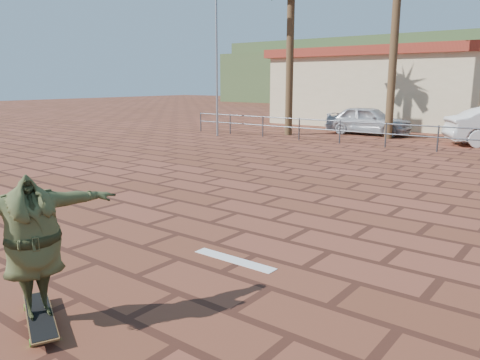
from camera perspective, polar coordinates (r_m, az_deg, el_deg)
ground at (r=8.37m, az=0.64°, el=-6.25°), size 120.00×120.00×0.00m
paint_stripe at (r=7.07m, az=-0.71°, el=-9.72°), size 1.40×0.22×0.01m
guardrail at (r=19.06m, az=23.03°, el=5.19°), size 24.06×0.06×1.00m
flagpole at (r=22.80m, az=-2.64°, el=17.05°), size 1.30×0.10×8.00m
building_west at (r=30.33m, az=17.15°, el=10.82°), size 12.60×7.60×4.50m
hill_back at (r=67.87m, az=14.78°, el=12.75°), size 35.00×14.00×8.00m
longboard at (r=5.76m, az=-23.21°, el=-15.00°), size 1.23×0.75×0.12m
skateboarder at (r=5.45m, az=-23.90°, el=-7.45°), size 1.05×1.98×1.56m
car_silver at (r=24.24m, az=15.39°, el=7.02°), size 4.20×1.82×1.41m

